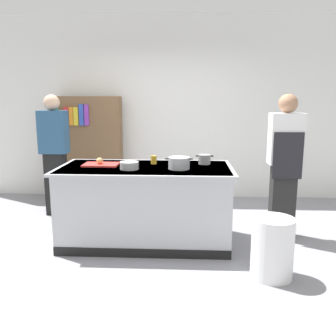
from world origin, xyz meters
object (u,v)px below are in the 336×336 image
bookshelf (88,148)px  sauce_pan (205,159)px  stock_pot (179,163)px  mixing_bowl (129,166)px  person_guest (55,152)px  onion (100,161)px  trash_bin (272,248)px  juice_cup (154,160)px  person_chef (285,163)px

bookshelf → sauce_pan: bearing=-41.0°
stock_pot → mixing_bowl: (-0.55, -0.05, -0.02)m
sauce_pan → person_guest: (-2.09, 0.77, -0.05)m
onion → sauce_pan: size_ratio=0.35×
onion → mixing_bowl: (0.38, -0.20, -0.02)m
sauce_pan → bookshelf: size_ratio=0.12×
stock_pot → trash_bin: (0.90, -0.69, -0.68)m
sauce_pan → juice_cup: sauce_pan is taller
mixing_bowl → juice_cup: size_ratio=2.07×
sauce_pan → stock_pot: bearing=-133.5°
sauce_pan → mixing_bowl: size_ratio=1.01×
mixing_bowl → person_chef: person_chef is taller
sauce_pan → juice_cup: size_ratio=2.10×
onion → mixing_bowl: bearing=-27.9°
stock_pot → trash_bin: stock_pot is taller
person_chef → onion: bearing=86.9°
stock_pot → juice_cup: 0.42m
onion → sauce_pan: (1.22, 0.16, 0.00)m
person_guest → trash_bin: bearing=40.6°
onion → stock_pot: stock_pot is taller
mixing_bowl → person_chef: size_ratio=0.12×
trash_bin → bookshelf: bearing=133.2°
onion → juice_cup: juice_cup is taller
juice_cup → stock_pot: bearing=-43.4°
sauce_pan → mixing_bowl: sauce_pan is taller
sauce_pan → trash_bin: 1.34m
person_chef → bookshelf: 3.18m
juice_cup → person_guest: size_ratio=0.06×
mixing_bowl → person_guest: person_guest is taller
person_chef → person_guest: (-3.04, 0.73, -0.00)m
sauce_pan → person_chef: (0.95, 0.04, -0.04)m
mixing_bowl → sauce_pan: bearing=23.2°
bookshelf → mixing_bowl: bearing=-63.0°
onion → sauce_pan: 1.23m
person_guest → bookshelf: bearing=146.2°
trash_bin → person_chef: bearing=71.5°
onion → bookshelf: size_ratio=0.04×
juice_cup → onion: bearing=-167.4°
sauce_pan → juice_cup: bearing=-177.9°
onion → trash_bin: bearing=-24.8°
mixing_bowl → person_chef: (1.79, 0.40, -0.03)m
mixing_bowl → juice_cup: (0.24, 0.34, 0.01)m
trash_bin → bookshelf: bookshelf is taller
onion → bookshelf: 1.86m
onion → stock_pot: 0.93m
stock_pot → trash_bin: bearing=-37.6°
juice_cup → trash_bin: bearing=-39.2°
person_chef → stock_pot: bearing=97.4°
bookshelf → person_chef: bearing=-29.1°
person_guest → juice_cup: bearing=45.9°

